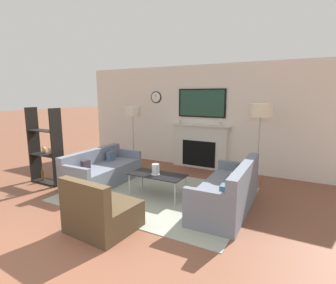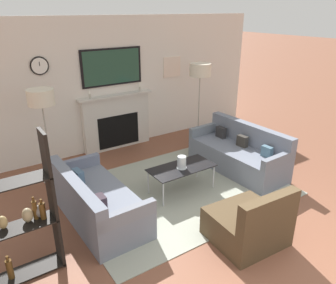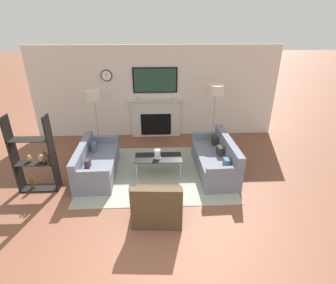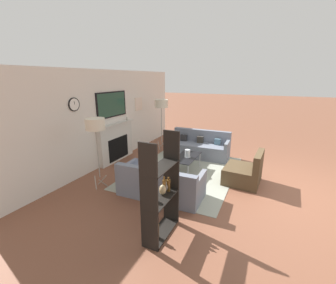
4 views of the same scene
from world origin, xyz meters
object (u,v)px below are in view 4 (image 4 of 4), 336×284
(couch_left, at_px, (160,185))
(couch_right, at_px, (199,147))
(hurricane_candle, at_px, (187,154))
(floor_lamp_right, at_px, (161,104))
(armchair, at_px, (245,173))
(coffee_table, at_px, (187,158))
(floor_lamp_left, at_px, (95,125))
(shelf_unit, at_px, (161,191))

(couch_left, relative_size, couch_right, 0.95)
(hurricane_candle, bearing_deg, floor_lamp_right, 44.36)
(hurricane_candle, bearing_deg, couch_left, 176.38)
(armchair, height_order, coffee_table, armchair)
(coffee_table, xyz_separation_m, floor_lamp_left, (-1.67, 1.53, 1.08))
(armchair, xyz_separation_m, floor_lamp_right, (1.60, 3.04, 1.35))
(couch_left, relative_size, hurricane_candle, 8.80)
(floor_lamp_left, height_order, floor_lamp_right, floor_lamp_right)
(floor_lamp_left, xyz_separation_m, shelf_unit, (-0.85, -2.03, -0.72))
(couch_right, xyz_separation_m, armchair, (-1.40, -1.57, -0.04))
(floor_lamp_right, bearing_deg, armchair, -117.83)
(floor_lamp_left, relative_size, shelf_unit, 0.98)
(hurricane_candle, bearing_deg, shelf_unit, -169.32)
(couch_right, relative_size, floor_lamp_left, 1.16)
(coffee_table, relative_size, floor_lamp_right, 0.61)
(hurricane_candle, bearing_deg, couch_right, 3.85)
(couch_left, xyz_separation_m, floor_lamp_right, (3.03, 1.47, 1.34))
(armchair, xyz_separation_m, shelf_unit, (-2.50, 1.01, 0.50))
(floor_lamp_left, bearing_deg, shelf_unit, -112.80)
(couch_right, height_order, shelf_unit, shelf_unit)
(couch_left, xyz_separation_m, couch_right, (2.82, 0.00, 0.03))
(armchair, bearing_deg, floor_lamp_right, 62.17)
(coffee_table, bearing_deg, floor_lamp_left, 137.50)
(couch_left, height_order, coffee_table, couch_left)
(floor_lamp_right, bearing_deg, shelf_unit, -153.65)
(couch_right, height_order, floor_lamp_right, floor_lamp_right)
(couch_right, relative_size, coffee_table, 1.76)
(armchair, bearing_deg, shelf_unit, 158.02)
(couch_left, height_order, hurricane_candle, couch_left)
(couch_left, bearing_deg, shelf_unit, -152.19)
(couch_left, relative_size, floor_lamp_left, 1.11)
(couch_left, distance_m, armchair, 2.12)
(coffee_table, relative_size, shelf_unit, 0.65)
(armchair, bearing_deg, floor_lamp_left, 118.39)
(couch_right, distance_m, armchair, 2.10)
(floor_lamp_right, relative_size, shelf_unit, 1.06)
(armchair, distance_m, floor_lamp_left, 3.67)
(floor_lamp_left, distance_m, shelf_unit, 2.32)
(floor_lamp_left, xyz_separation_m, floor_lamp_right, (3.25, 0.00, 0.12))
(floor_lamp_left, bearing_deg, hurricane_candle, -43.32)
(couch_left, height_order, floor_lamp_right, floor_lamp_right)
(couch_right, bearing_deg, hurricane_candle, -176.15)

